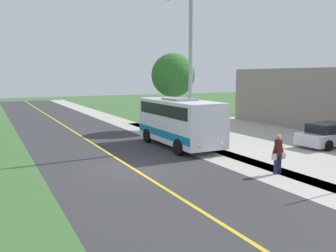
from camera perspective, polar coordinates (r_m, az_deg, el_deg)
The scene contains 9 objects.
ground_plane at distance 17.55m, azimuth -5.82°, elevation -6.48°, with size 120.00×120.00×0.00m, color #3D6633.
road_surface at distance 17.55m, azimuth -5.82°, elevation -6.47°, with size 8.00×100.00×0.01m, color #333335.
sidewalk at distance 19.95m, azimuth 8.31°, elevation -4.75°, with size 2.40×100.00×0.01m, color #B2ADA3.
road_centre_line at distance 17.55m, azimuth -5.82°, elevation -6.45°, with size 0.16×100.00×0.00m, color gold.
shuttle_bus_front at distance 22.22m, azimuth 1.81°, elevation 0.92°, with size 2.69×7.05×2.98m.
pedestrian_with_bags at distance 16.87m, azimuth 16.88°, elevation -4.04°, with size 0.72×0.34×1.78m.
street_light_pole at distance 21.83m, azimuth 3.31°, elevation 9.28°, with size 1.97×0.24×8.91m.
parked_car_near at distance 24.55m, azimuth 23.92°, elevation -1.33°, with size 4.53×2.29×1.45m.
tree_curbside at distance 29.03m, azimuth 0.81°, elevation 7.91°, with size 3.46×3.46×6.09m.
Camera 1 is at (6.04, 15.89, 4.38)m, focal length 38.88 mm.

